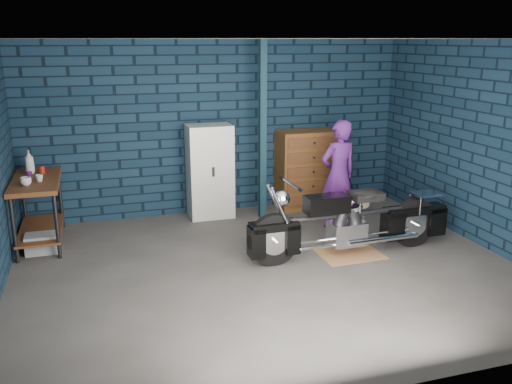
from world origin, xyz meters
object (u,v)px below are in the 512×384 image
storage_bin (42,243)px  person (338,175)px  workbench (39,212)px  locker (210,171)px  motorcycle (352,216)px  shop_stool (356,223)px  tool_chest (307,169)px

storage_bin → person: bearing=-3.0°
workbench → locker: size_ratio=0.97×
workbench → locker: 2.53m
storage_bin → locker: bearing=18.8°
motorcycle → locker: locker is taller
motorcycle → shop_stool: (0.27, 0.37, -0.23)m
motorcycle → storage_bin: motorcycle is taller
person → shop_stool: (-0.03, -0.67, -0.52)m
person → shop_stool: bearing=78.5°
motorcycle → tool_chest: size_ratio=1.84×
motorcycle → tool_chest: tool_chest is taller
person → tool_chest: bearing=-96.4°
locker → shop_stool: 2.42m
motorcycle → tool_chest: (0.24, 2.08, 0.12)m
tool_chest → workbench: bearing=-173.2°
storage_bin → workbench: bearing=93.3°
storage_bin → locker: size_ratio=0.28×
workbench → shop_stool: bearing=-16.7°
motorcycle → tool_chest: bearing=81.8°
person → locker: person is taller
tool_chest → shop_stool: 1.75m
workbench → tool_chest: tool_chest is taller
person → tool_chest: size_ratio=1.25×
storage_bin → locker: (2.45, 0.83, 0.60)m
locker → motorcycle: bearing=-56.5°
shop_stool → tool_chest: bearing=90.9°
workbench → motorcycle: bearing=-22.6°
workbench → person: person is taller
storage_bin → tool_chest: 4.18m
workbench → motorcycle: (3.84, -1.60, 0.06)m
tool_chest → shop_stool: size_ratio=2.25×
tool_chest → locker: bearing=180.0°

